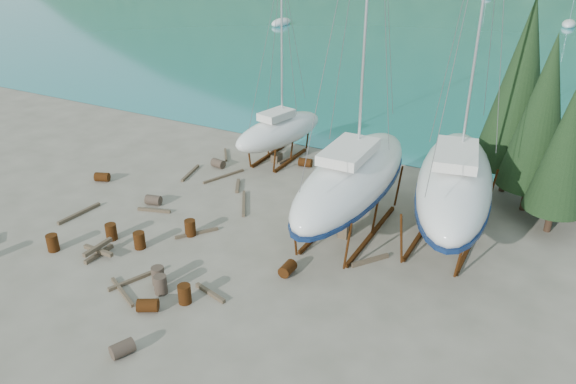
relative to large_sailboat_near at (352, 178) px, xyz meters
The scene contains 40 objects.
ground 7.51m from the large_sailboat_near, 133.11° to the right, with size 600.00×600.00×0.00m, color #625C4D.
cypress_near_right 10.85m from the large_sailboat_near, 41.84° to the left, with size 3.60×3.60×10.00m.
cypress_mid_right 10.74m from the large_sailboat_near, 28.25° to the left, with size 3.06×3.06×8.50m.
cypress_back_left 11.57m from the large_sailboat_near, 54.91° to the left, with size 4.14×4.14×11.50m.
moored_boat_left 65.08m from the large_sailboat_near, 122.22° to the left, with size 2.00×5.00×6.05m.
moored_boat_mid 75.25m from the large_sailboat_near, 85.93° to the left, with size 2.00×5.00×6.05m.
large_sailboat_near is the anchor object (origin of this frame).
large_sailboat_far 5.11m from the large_sailboat_near, 20.98° to the left, with size 5.91×12.91×19.67m.
small_sailboat_shore 10.73m from the large_sailboat_near, 139.66° to the left, with size 4.20×8.33×12.75m.
worker 2.58m from the large_sailboat_near, 158.99° to the right, with size 0.66×0.43×1.81m, color navy.
drum_1 13.82m from the large_sailboat_near, 106.92° to the right, with size 0.58×0.58×0.88m, color #2D2823.
drum_2 16.62m from the large_sailboat_near, behind, with size 0.58×0.58×0.88m, color #54280E.
drum_4 9.39m from the large_sailboat_near, 132.03° to the left, with size 0.58×0.58×0.88m, color #54280E.
drum_5 10.75m from the large_sailboat_near, 123.79° to the right, with size 0.58×0.58×0.88m, color #2D2823.
drum_6 5.96m from the large_sailboat_near, 100.71° to the right, with size 0.58×0.58×0.88m, color #54280E.
drum_7 10.33m from the large_sailboat_near, 112.79° to the right, with size 0.58×0.58×0.88m, color #54280E.
drum_8 12.78m from the large_sailboat_near, 147.60° to the right, with size 0.58×0.58×0.88m, color #54280E.
drum_9 12.02m from the large_sailboat_near, 161.45° to the left, with size 0.58×0.58×0.88m, color #2D2823.
drum_10 11.26m from the large_sailboat_near, 142.49° to the right, with size 0.58×0.58×0.88m, color #54280E.
drum_11 6.07m from the large_sailboat_near, 125.58° to the left, with size 0.58×0.58×0.88m, color #2D2823.
drum_12 11.85m from the large_sailboat_near, 115.08° to the right, with size 0.58×0.58×0.88m, color #54280E.
drum_13 15.46m from the large_sailboat_near, 144.15° to the right, with size 0.58×0.58×0.88m, color #54280E.
drum_14 8.86m from the large_sailboat_near, 148.47° to the right, with size 0.58×0.58×0.88m, color #54280E.
drum_15 11.90m from the large_sailboat_near, 167.04° to the right, with size 0.58×0.58×0.88m, color #2D2823.
drum_17 10.87m from the large_sailboat_near, 119.77° to the right, with size 0.58×0.58×0.88m, color #2D2823.
timber_0 13.44m from the large_sailboat_near, 154.32° to the left, with size 0.14×2.19×0.14m, color brown.
timber_1 4.37m from the large_sailboat_near, 48.61° to the right, with size 0.19×2.09×0.19m, color brown.
timber_3 12.44m from the large_sailboat_near, 124.01° to the right, with size 0.15×2.50×0.15m, color brown.
timber_5 11.67m from the large_sailboat_near, 127.69° to the right, with size 0.16×2.77×0.16m, color brown.
timber_7 9.33m from the large_sailboat_near, 111.51° to the right, with size 0.17×1.89×0.17m, color brown.
timber_8 8.95m from the large_sailboat_near, 168.11° to the left, with size 0.19×1.75×0.19m, color brown.
timber_9 10.89m from the large_sailboat_near, 136.03° to the left, with size 0.15×2.41×0.15m, color brown.
timber_10 7.30m from the large_sailboat_near, behind, with size 0.16×3.09×0.16m, color brown.
timber_11 8.68m from the large_sailboat_near, 148.91° to the right, with size 0.15×2.35×0.15m, color brown.
timber_12 11.56m from the large_sailboat_near, 162.96° to the right, with size 0.17×1.95×0.17m, color brown.
timber_14 15.48m from the large_sailboat_near, 158.41° to the right, with size 0.18×2.84×0.18m, color brown.
timber_15 10.61m from the large_sailboat_near, 165.51° to the left, with size 0.15×3.12×0.15m, color brown.
timber_17 12.57m from the large_sailboat_near, behind, with size 0.16×2.57×0.16m, color brown.
timber_pile_fore 13.21m from the large_sailboat_near, 140.50° to the right, with size 1.80×1.80×0.60m.
timber_pile_aft 3.53m from the large_sailboat_near, 146.65° to the left, with size 1.80×1.80×0.60m.
Camera 1 is at (14.18, -19.56, 15.04)m, focal length 35.00 mm.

